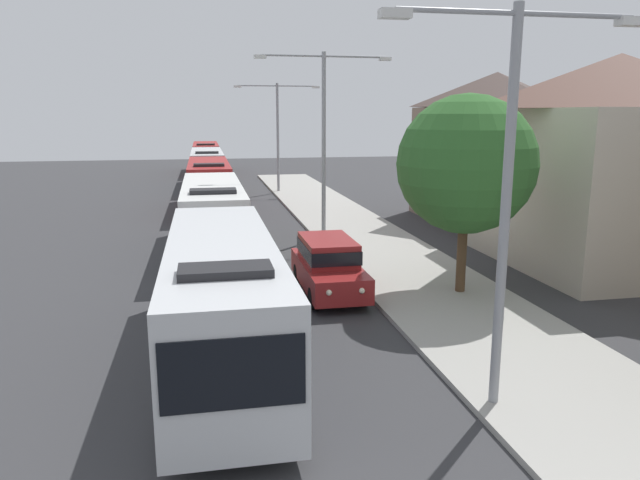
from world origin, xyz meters
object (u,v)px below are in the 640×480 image
object	(u,v)px
bus_fourth_in_line	(207,167)
streetlamp_far	(278,125)
bus_lead	(222,295)
white_suv	(328,264)
streetlamp_mid	(324,125)
bus_second_in_line	(213,215)
bus_rear	(206,157)
roadside_tree	(466,165)
bus_middle	(209,184)
streetlamp_near	(508,171)

from	to	relation	value
bus_fourth_in_line	streetlamp_far	size ratio (longest dim) A/B	1.45
bus_lead	streetlamp_far	distance (m)	32.59
white_suv	streetlamp_mid	world-z (taller)	streetlamp_mid
bus_lead	bus_second_in_line	distance (m)	11.96
bus_rear	roadside_tree	size ratio (longest dim) A/B	1.80
bus_rear	white_suv	size ratio (longest dim) A/B	2.37
bus_middle	streetlamp_far	xyz separation A→B (m)	(5.40, 7.75, 3.51)
bus_second_in_line	bus_rear	bearing A→B (deg)	90.00
white_suv	streetlamp_near	distance (m)	9.59
streetlamp_near	roadside_tree	world-z (taller)	streetlamp_near
bus_second_in_line	streetlamp_near	world-z (taller)	streetlamp_near
bus_lead	white_suv	distance (m)	6.29
bus_lead	streetlamp_mid	size ratio (longest dim) A/B	1.21
bus_lead	bus_rear	world-z (taller)	same
roadside_tree	white_suv	bearing A→B (deg)	166.09
bus_second_in_line	white_suv	world-z (taller)	bus_second_in_line
bus_middle	streetlamp_near	xyz separation A→B (m)	(5.40, -27.75, 3.25)
white_suv	roadside_tree	xyz separation A→B (m)	(4.33, -1.07, 3.37)
bus_middle	streetlamp_far	world-z (taller)	streetlamp_far
bus_middle	white_suv	world-z (taller)	bus_middle
bus_fourth_in_line	bus_rear	world-z (taller)	same
bus_middle	bus_fourth_in_line	distance (m)	12.11
bus_middle	streetlamp_mid	size ratio (longest dim) A/B	1.20
bus_fourth_in_line	bus_second_in_line	bearing A→B (deg)	-90.00
white_suv	streetlamp_near	xyz separation A→B (m)	(1.70, -8.59, 3.90)
bus_lead	bus_fourth_in_line	xyz separation A→B (m)	(0.00, 36.31, 0.00)
white_suv	roadside_tree	bearing A→B (deg)	-13.91
roadside_tree	bus_rear	bearing A→B (deg)	100.07
bus_middle	bus_rear	bearing A→B (deg)	90.00
bus_rear	streetlamp_far	size ratio (longest dim) A/B	1.44
white_suv	bus_middle	bearing A→B (deg)	100.92
bus_fourth_in_line	bus_rear	distance (m)	12.85
bus_middle	streetlamp_mid	distance (m)	11.98
streetlamp_far	roadside_tree	size ratio (longest dim) A/B	1.25
bus_rear	roadside_tree	bearing A→B (deg)	-79.93
bus_second_in_line	bus_fourth_in_line	size ratio (longest dim) A/B	0.89
bus_second_in_line	bus_rear	size ratio (longest dim) A/B	0.89
bus_second_in_line	bus_middle	world-z (taller)	same
bus_second_in_line	streetlamp_far	bearing A→B (deg)	74.89
bus_lead	bus_second_in_line	world-z (taller)	same
bus_rear	streetlamp_near	distance (m)	53.09
bus_fourth_in_line	white_suv	bearing A→B (deg)	-83.26
streetlamp_mid	streetlamp_far	bearing A→B (deg)	90.00
bus_second_in_line	streetlamp_far	xyz separation A→B (m)	(5.40, 19.99, 3.51)
bus_middle	streetlamp_near	distance (m)	28.46
bus_rear	streetlamp_far	xyz separation A→B (m)	(5.40, -17.21, 3.51)
bus_second_in_line	white_suv	bearing A→B (deg)	-61.86
bus_rear	streetlamp_far	bearing A→B (deg)	-72.59
streetlamp_far	bus_fourth_in_line	bearing A→B (deg)	141.07
bus_rear	roadside_tree	distance (m)	45.98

